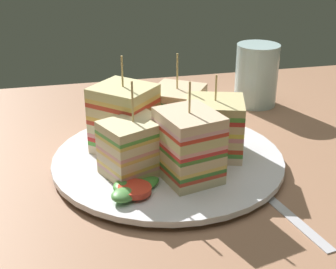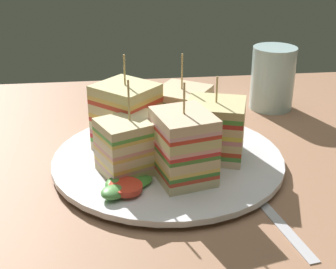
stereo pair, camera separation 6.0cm
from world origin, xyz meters
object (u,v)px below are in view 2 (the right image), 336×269
Objects in this scene: sandwich_wedge_2 at (215,130)px; chip_pile at (178,151)px; sandwich_wedge_3 at (181,114)px; plate at (168,159)px; sandwich_wedge_1 at (183,146)px; sandwich_wedge_4 at (127,117)px; spoon at (263,202)px; sandwich_wedge_0 at (131,146)px; drinking_glass at (272,83)px.

sandwich_wedge_2 reaches higher than chip_pile.
chip_pile is at bearing 22.26° from sandwich_wedge_3.
plate is at bearing 11.62° from sandwich_wedge_2.
sandwich_wedge_3 is at bearing -21.00° from sandwich_wedge_1.
sandwich_wedge_4 is at bearing 143.95° from chip_pile.
sandwich_wedge_2 is 11.56cm from spoon.
sandwich_wedge_1 is (1.06, -5.75, 4.56)cm from plate.
plate is 2.51× the size of sandwich_wedge_1.
sandwich_wedge_4 is (-10.83, 3.62, 0.72)cm from sandwich_wedge_2.
sandwich_wedge_3 is 17.92cm from spoon.
chip_pile reaches higher than plate.
sandwich_wedge_4 is (-5.02, 3.00, 4.88)cm from plate.
sandwich_wedge_0 is 0.96× the size of sandwich_wedge_3.
sandwich_wedge_2 is at bearing 25.18° from sandwich_wedge_4.
plate is 2.07× the size of spoon.
chip_pile is (1.11, -1.46, 1.90)cm from plate.
plate is 2.85× the size of drinking_glass.
sandwich_wedge_0 is 6.50cm from chip_pile.
sandwich_wedge_3 is 21.50cm from drinking_glass.
sandwich_wedge_3 reaches higher than sandwich_wedge_1.
plate is 2.78× the size of sandwich_wedge_2.
sandwich_wedge_0 is 6.39cm from sandwich_wedge_4.
sandwich_wedge_3 is 0.94× the size of sandwich_wedge_4.
spoon is at bearing 0.28° from sandwich_wedge_4.
spoon is at bearing 127.36° from sandwich_wedge_2.
sandwich_wedge_1 is at bearing -90.67° from chip_pile.
plate is 7.41cm from sandwich_wedge_1.
sandwich_wedge_0 reaches higher than spoon.
sandwich_wedge_4 is at bearing 149.10° from plate.
drinking_glass is at bearing 43.27° from plate.
plate is at bearing 10.17° from sandwich_wedge_0.
drinking_glass is (10.14, 28.99, 3.98)cm from spoon.
sandwich_wedge_1 reaches higher than sandwich_wedge_2.
sandwich_wedge_2 reaches higher than plate.
spoon is at bearing -47.88° from chip_pile.
sandwich_wedge_1 reaches higher than drinking_glass.
chip_pile is (-4.70, -0.84, -2.26)cm from sandwich_wedge_2.
sandwich_wedge_0 is 1.11× the size of drinking_glass.
sandwich_wedge_3 reaches higher than sandwich_wedge_2.
sandwich_wedge_3 is at bearing 60.70° from sandwich_wedge_4.
sandwich_wedge_0 reaches higher than plate.
sandwich_wedge_0 reaches higher than drinking_glass.
sandwich_wedge_2 is (10.64, 2.68, 0.34)cm from sandwich_wedge_0.
drinking_glass reaches higher than plate.
sandwich_wedge_3 is 7.87cm from sandwich_wedge_4.
plate is at bearing -136.73° from drinking_glass.
sandwich_wedge_4 is 8.15cm from chip_pile.
sandwich_wedge_4 is at bearing 67.61° from sandwich_wedge_0.
sandwich_wedge_1 is at bearing -127.42° from drinking_glass.
spoon is at bearing 57.10° from sandwich_wedge_3.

